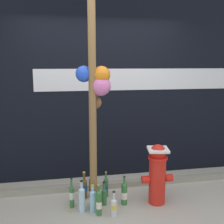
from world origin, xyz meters
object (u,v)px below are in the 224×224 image
object	(u,v)px
fire_hydrant	(157,173)
bottle_0	(104,196)
bottle_8	(72,196)
memorial_post	(94,65)
bottle_3	(99,203)
bottle_1	(114,206)
bottle_5	(84,188)
bottle_7	(93,200)
bottle_2	(91,186)
bottle_4	(82,199)
bottle_9	(124,193)
bottle_6	(106,187)

from	to	relation	value
fire_hydrant	bottle_0	bearing A→B (deg)	174.26
bottle_8	memorial_post	bearing A→B (deg)	-5.69
memorial_post	bottle_3	world-z (taller)	memorial_post
fire_hydrant	bottle_1	world-z (taller)	fire_hydrant
bottle_0	bottle_5	size ratio (longest dim) A/B	0.84
bottle_1	bottle_7	distance (m)	0.28
bottle_2	bottle_4	xyz separation A→B (m)	(-0.16, -0.37, 0.03)
memorial_post	bottle_2	distance (m)	1.67
bottle_0	bottle_7	bearing A→B (deg)	-138.86
bottle_3	bottle_9	world-z (taller)	bottle_3
bottle_0	bottle_4	xyz separation A→B (m)	(-0.30, -0.11, 0.05)
bottle_5	bottle_6	distance (m)	0.30
bottle_7	bottle_1	bearing A→B (deg)	-29.75
bottle_0	bottle_8	size ratio (longest dim) A/B	0.79
bottle_0	bottle_7	xyz separation A→B (m)	(-0.17, -0.15, 0.03)
bottle_2	bottle_5	distance (m)	0.10
bottle_5	bottle_7	world-z (taller)	bottle_5
bottle_3	bottle_0	bearing A→B (deg)	66.45
bottle_7	bottle_9	bearing A→B (deg)	14.81
bottle_6	memorial_post	bearing A→B (deg)	-125.17
bottle_9	bottle_2	bearing A→B (deg)	143.41
bottle_8	bottle_9	world-z (taller)	bottle_8
bottle_3	bottle_7	bearing A→B (deg)	127.83
fire_hydrant	bottle_2	distance (m)	0.93
bottle_3	bottle_8	bearing A→B (deg)	142.41
fire_hydrant	bottle_0	world-z (taller)	fire_hydrant
fire_hydrant	bottle_9	world-z (taller)	fire_hydrant
bottle_1	bottle_9	bearing A→B (deg)	53.20
fire_hydrant	bottle_3	world-z (taller)	fire_hydrant
bottle_0	bottle_9	distance (m)	0.26
memorial_post	bottle_2	size ratio (longest dim) A/B	8.90
bottle_4	bottle_7	bearing A→B (deg)	-14.45
memorial_post	bottle_5	distance (m)	1.66
bottle_1	bottle_4	distance (m)	0.41
bottle_3	bottle_9	bearing A→B (deg)	28.79
bottle_5	bottle_2	bearing A→B (deg)	15.50
bottle_1	bottle_4	world-z (taller)	bottle_4
bottle_7	bottle_9	distance (m)	0.44
bottle_5	bottle_8	distance (m)	0.29
bottle_0	bottle_3	xyz separation A→B (m)	(-0.10, -0.23, 0.04)
bottle_0	bottle_2	distance (m)	0.29
bottle_8	fire_hydrant	bearing A→B (deg)	-4.14
memorial_post	bottle_0	distance (m)	1.67
bottle_1	bottle_3	world-z (taller)	bottle_3
bottle_5	memorial_post	bearing A→B (deg)	-63.79
bottle_1	bottle_7	bearing A→B (deg)	150.25
fire_hydrant	bottle_7	xyz separation A→B (m)	(-0.85, -0.08, -0.26)
bottle_8	bottle_3	bearing A→B (deg)	-37.59
bottle_1	bottle_5	xyz separation A→B (m)	(-0.31, 0.51, 0.03)
bottle_2	bottle_5	xyz separation A→B (m)	(-0.10, -0.03, 0.00)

